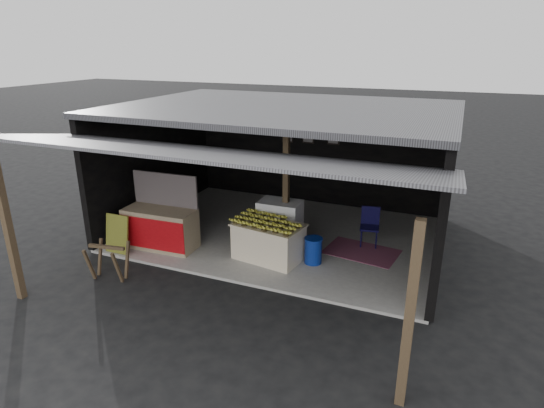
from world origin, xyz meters
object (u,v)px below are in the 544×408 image
at_px(neighbor_stall, 161,226).
at_px(water_barrel, 313,251).
at_px(sawhorse, 108,258).
at_px(plastic_chair, 370,223).
at_px(white_crate, 280,223).
at_px(banana_table, 269,241).

xyz_separation_m(neighbor_stall, water_barrel, (3.31, 0.53, -0.23)).
height_order(sawhorse, plastic_chair, plastic_chair).
bearing_deg(white_crate, water_barrel, -32.57).
xyz_separation_m(water_barrel, plastic_chair, (0.87, 1.36, 0.24)).
xyz_separation_m(white_crate, water_barrel, (0.97, -0.60, -0.24)).
relative_size(water_barrel, plastic_chair, 0.60).
xyz_separation_m(banana_table, white_crate, (-0.05, 0.77, 0.12)).
relative_size(neighbor_stall, water_barrel, 3.11).
xyz_separation_m(white_crate, neighbor_stall, (-2.34, -1.12, -0.02)).
relative_size(banana_table, plastic_chair, 1.78).
height_order(neighbor_stall, plastic_chair, neighbor_stall).
bearing_deg(water_barrel, neighbor_stall, -170.96).
height_order(white_crate, plastic_chair, white_crate).
distance_m(white_crate, sawhorse, 3.62).
bearing_deg(neighbor_stall, sawhorse, -97.21).
height_order(white_crate, sawhorse, white_crate).
xyz_separation_m(banana_table, neighbor_stall, (-2.39, -0.36, 0.10)).
relative_size(banana_table, neighbor_stall, 0.95).
bearing_deg(sawhorse, white_crate, 37.48).
bearing_deg(banana_table, neighbor_stall, -162.71).
xyz_separation_m(banana_table, sawhorse, (-2.52, -1.88, 0.00)).
bearing_deg(banana_table, sawhorse, -134.45).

